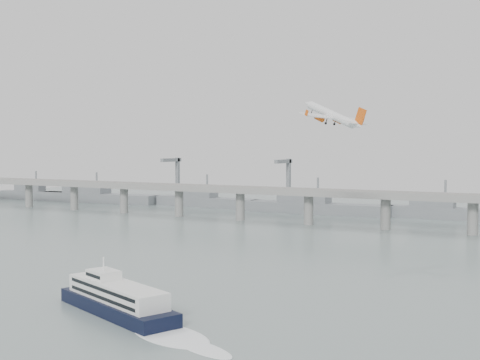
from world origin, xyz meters
The scene contains 5 objects.
ground centered at (0.00, 0.00, 0.00)m, with size 900.00×900.00×0.00m, color slate.
bridge centered at (-1.15, 200.00, 17.65)m, with size 800.00×22.00×23.90m.
distant_fleet centered at (-155.36, 265.08, 6.22)m, with size 453.00×60.90×40.00m.
ferry centered at (5.22, -30.54, 4.33)m, with size 80.78×38.35×15.97m.
airliner centered at (21.31, 105.88, 64.52)m, with size 38.27×36.30×16.91m.
Camera 1 is at (129.10, -178.42, 49.94)m, focal length 48.00 mm.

